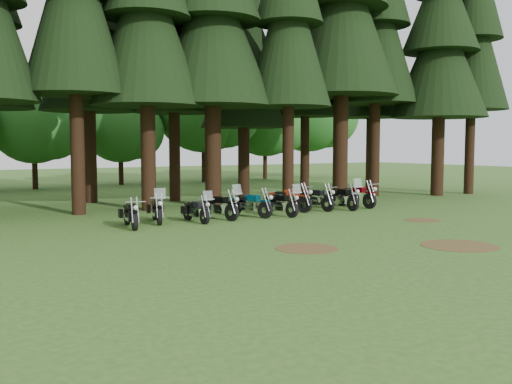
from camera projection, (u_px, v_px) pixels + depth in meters
ground at (342, 231)px, 19.30m from camera, size 120.00×120.00×0.00m
pine_front_9 at (441, 29)px, 32.52m from camera, size 5.44×5.44×15.89m
pine_front_10 at (474, 15)px, 33.63m from camera, size 4.25×4.25×17.69m
pine_back_2 at (87, 7)px, 28.36m from camera, size 4.85×4.85×16.30m
pine_back_3 at (173, 13)px, 29.25m from camera, size 4.35×4.35×16.20m
pine_back_4 at (244, 50)px, 31.96m from camera, size 4.94×4.94×13.78m
pine_back_5 at (306, 29)px, 33.64m from camera, size 3.94×3.94×16.33m
pine_back_6 at (373, 35)px, 36.37m from camera, size 4.59×4.59×16.58m
decid_3 at (38, 121)px, 37.67m from camera, size 6.12×5.95×7.65m
decid_4 at (124, 126)px, 42.02m from camera, size 5.93×5.76×7.41m
decid_5 at (209, 103)px, 44.91m from camera, size 8.45×8.21×10.56m
decid_6 at (269, 119)px, 49.55m from camera, size 7.06×6.86×8.82m
decid_7 at (313, 109)px, 51.75m from camera, size 8.44×8.20×10.55m
dirt_patch_0 at (307, 248)px, 16.02m from camera, size 1.80×1.80×0.01m
dirt_patch_1 at (422, 220)px, 22.10m from camera, size 1.40×1.40×0.01m
dirt_patch_2 at (459, 246)px, 16.45m from camera, size 2.20×2.20×0.01m
motorcycle_0 at (131, 215)px, 20.08m from camera, size 0.48×2.10×0.86m
motorcycle_1 at (157, 210)px, 21.40m from camera, size 0.85×2.17×1.38m
motorcycle_2 at (196, 211)px, 21.52m from camera, size 0.37×1.99×1.26m
motorcycle_3 at (218, 207)px, 22.36m from camera, size 0.83×2.26×1.43m
motorcycle_4 at (249, 206)px, 23.11m from camera, size 0.93×2.14×0.91m
motorcycle_5 at (280, 205)px, 23.47m from camera, size 0.56×2.19×1.37m
motorcycle_6 at (288, 200)px, 25.06m from camera, size 1.02×2.26×0.97m
motorcycle_7 at (314, 200)px, 25.57m from camera, size 0.48×2.27×0.93m
motorcycle_8 at (341, 199)px, 25.93m from camera, size 0.44×2.33×1.47m
motorcycle_9 at (356, 197)px, 26.81m from camera, size 0.45×2.40×0.98m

